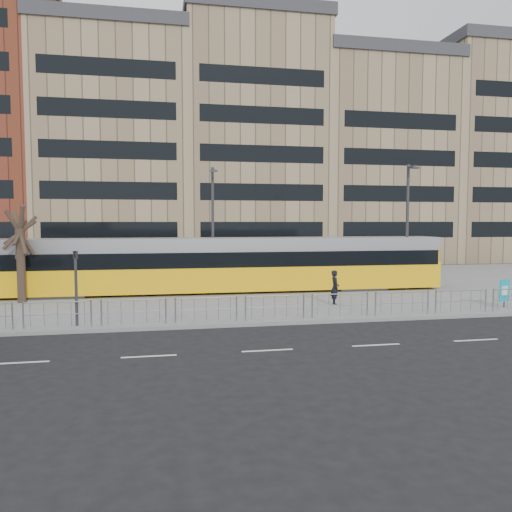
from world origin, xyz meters
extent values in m
plane|color=black|center=(0.00, 0.00, 0.00)|extent=(120.00, 120.00, 0.00)
cube|color=slate|center=(0.00, 12.00, 0.07)|extent=(64.00, 24.00, 0.15)
cube|color=gray|center=(0.00, 0.05, 0.07)|extent=(64.00, 0.25, 0.17)
cube|color=#9A8563|center=(-10.00, 34.00, 11.00)|extent=(14.00, 16.00, 22.00)
cube|color=#38383D|center=(-10.00, 34.00, 22.60)|extent=(14.40, 16.40, 1.20)
cube|color=#9A8563|center=(4.00, 34.00, 12.00)|extent=(14.00, 16.00, 24.00)
cube|color=#38383D|center=(4.00, 34.00, 24.60)|extent=(14.40, 16.40, 1.20)
cube|color=#9A8563|center=(18.00, 34.00, 10.50)|extent=(14.00, 16.00, 21.00)
cube|color=#38383D|center=(18.00, 34.00, 21.60)|extent=(14.40, 16.40, 1.20)
cube|color=#9A8563|center=(32.00, 34.00, 11.50)|extent=(14.00, 16.00, 23.00)
cube|color=#38383D|center=(32.00, 34.00, 23.60)|extent=(14.40, 16.40, 1.20)
cylinder|color=#919498|center=(2.00, 0.50, 1.20)|extent=(32.00, 0.05, 0.05)
cylinder|color=#919498|center=(2.00, 0.50, 0.70)|extent=(32.00, 0.04, 0.04)
cube|color=white|center=(1.00, -4.00, 0.01)|extent=(62.00, 0.12, 0.01)
cube|color=yellow|center=(-2.27, 9.42, 1.10)|extent=(28.05, 2.94, 1.60)
cube|color=black|center=(-2.27, 9.42, 2.20)|extent=(27.65, 2.97, 0.90)
cube|color=#ABAAB0|center=(-2.27, 9.42, 3.05)|extent=(28.05, 2.73, 0.80)
cube|color=yellow|center=(11.15, 9.28, 1.75)|extent=(1.22, 2.27, 2.60)
cylinder|color=#2D2D30|center=(-2.27, 9.42, 1.85)|extent=(2.41, 2.41, 3.00)
cube|color=#2D2D30|center=(6.74, 9.33, 0.40)|extent=(3.03, 2.55, 0.50)
cube|color=#2D2D30|center=(-11.27, 9.51, 0.40)|extent=(3.03, 2.55, 0.50)
cylinder|color=#2D2D30|center=(11.30, 1.42, 0.52)|extent=(0.06, 0.06, 0.74)
cube|color=#0EA7CA|center=(11.30, 1.42, 0.99)|extent=(0.72, 0.29, 1.12)
cube|color=white|center=(11.30, 1.39, 0.99)|extent=(0.44, 0.16, 0.47)
imported|color=black|center=(3.20, 3.68, 1.05)|extent=(0.50, 0.70, 1.79)
cylinder|color=#2D2D30|center=(-9.01, 0.80, 1.65)|extent=(0.12, 0.12, 3.00)
imported|color=#2D2D30|center=(-9.01, 0.80, 2.75)|extent=(0.20, 0.23, 1.00)
cylinder|color=#2D2D30|center=(-2.31, 11.18, 4.00)|extent=(0.18, 0.18, 7.70)
cylinder|color=#2D2D30|center=(-2.31, 10.78, 7.65)|extent=(0.14, 0.90, 0.14)
cube|color=#2D2D30|center=(-2.31, 10.33, 7.55)|extent=(0.45, 0.20, 0.12)
cylinder|color=#2D2D30|center=(9.56, 8.27, 4.06)|extent=(0.18, 0.18, 7.82)
cylinder|color=#2D2D30|center=(9.56, 7.87, 7.77)|extent=(0.14, 0.90, 0.14)
cube|color=#2D2D30|center=(9.56, 7.42, 7.67)|extent=(0.45, 0.20, 0.12)
cylinder|color=black|center=(-12.85, 7.55, 2.10)|extent=(0.44, 0.44, 3.91)
camera|label=1|loc=(-5.55, -20.55, 4.46)|focal=35.00mm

